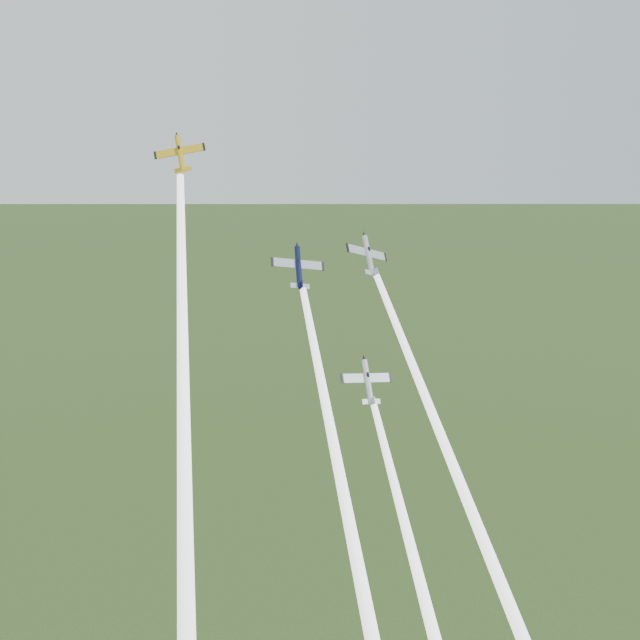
% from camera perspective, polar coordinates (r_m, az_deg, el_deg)
% --- Properties ---
extents(plane_yellow, '(6.83, 6.10, 7.14)m').
position_cam_1_polar(plane_yellow, '(107.61, -9.93, 11.58)').
color(plane_yellow, gold).
extents(smoke_trail_yellow, '(10.90, 39.50, 57.76)m').
position_cam_1_polar(smoke_trail_yellow, '(94.22, -9.65, -8.31)').
color(smoke_trail_yellow, white).
extents(plane_navy, '(8.71, 5.36, 8.15)m').
position_cam_1_polar(plane_navy, '(109.87, -1.54, 3.78)').
color(plane_navy, '#0C1038').
extents(smoke_trail_navy, '(2.46, 38.41, 55.42)m').
position_cam_1_polar(smoke_trail_navy, '(102.65, 2.24, -14.89)').
color(smoke_trail_navy, white).
extents(plane_silver_right, '(8.11, 8.24, 9.28)m').
position_cam_1_polar(plane_silver_right, '(115.92, 3.47, 4.61)').
color(plane_silver_right, silver).
extents(smoke_trail_silver_right, '(16.58, 42.46, 63.95)m').
position_cam_1_polar(smoke_trail_silver_right, '(112.58, 11.27, -14.49)').
color(smoke_trail_silver_right, white).
extents(plane_silver_low, '(8.49, 6.19, 8.20)m').
position_cam_1_polar(plane_silver_low, '(111.59, 3.42, -4.39)').
color(plane_silver_low, silver).
extents(smoke_trail_silver_low, '(5.04, 32.40, 46.43)m').
position_cam_1_polar(smoke_trail_silver_low, '(109.98, 7.60, -19.63)').
color(smoke_trail_silver_low, white).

